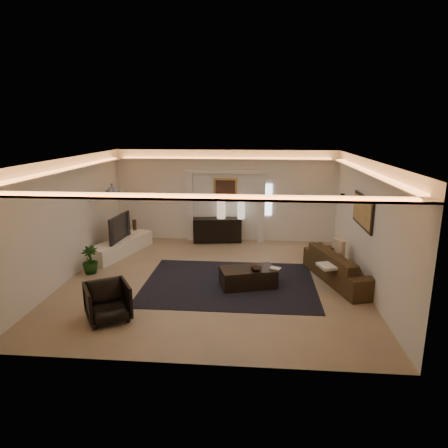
# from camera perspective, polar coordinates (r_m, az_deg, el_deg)

# --- Properties ---
(floor) EXTENTS (7.00, 7.00, 0.00)m
(floor) POSITION_cam_1_polar(r_m,az_deg,el_deg) (9.67, -1.50, -8.04)
(floor) COLOR tan
(floor) RESTS_ON ground
(ceiling) EXTENTS (7.00, 7.00, 0.00)m
(ceiling) POSITION_cam_1_polar(r_m,az_deg,el_deg) (9.00, -1.62, 9.34)
(ceiling) COLOR white
(ceiling) RESTS_ON ground
(wall_back) EXTENTS (7.00, 0.00, 7.00)m
(wall_back) POSITION_cam_1_polar(r_m,az_deg,el_deg) (12.64, 0.22, 4.07)
(wall_back) COLOR white
(wall_back) RESTS_ON ground
(wall_front) EXTENTS (7.00, 0.00, 7.00)m
(wall_front) POSITION_cam_1_polar(r_m,az_deg,el_deg) (5.92, -5.37, -7.67)
(wall_front) COLOR white
(wall_front) RESTS_ON ground
(wall_left) EXTENTS (0.00, 7.00, 7.00)m
(wall_left) POSITION_cam_1_polar(r_m,az_deg,el_deg) (10.22, -21.45, 0.70)
(wall_left) COLOR white
(wall_left) RESTS_ON ground
(wall_right) EXTENTS (0.00, 7.00, 7.00)m
(wall_right) POSITION_cam_1_polar(r_m,az_deg,el_deg) (9.50, 19.91, -0.11)
(wall_right) COLOR white
(wall_right) RESTS_ON ground
(cove_soffit) EXTENTS (7.00, 7.00, 0.04)m
(cove_soffit) POSITION_cam_1_polar(r_m,az_deg,el_deg) (9.02, -1.60, 7.57)
(cove_soffit) COLOR silver
(cove_soffit) RESTS_ON ceiling
(daylight_slit) EXTENTS (0.25, 0.03, 1.00)m
(daylight_slit) POSITION_cam_1_polar(r_m,az_deg,el_deg) (12.60, 6.35, 3.49)
(daylight_slit) COLOR white
(daylight_slit) RESTS_ON wall_back
(area_rug) EXTENTS (4.00, 3.00, 0.01)m
(area_rug) POSITION_cam_1_polar(r_m,az_deg,el_deg) (9.45, 0.80, -8.54)
(area_rug) COLOR black
(area_rug) RESTS_ON ground
(pilaster_left) EXTENTS (0.22, 0.20, 2.20)m
(pilaster_left) POSITION_cam_1_polar(r_m,az_deg,el_deg) (12.75, -4.98, 2.51)
(pilaster_left) COLOR silver
(pilaster_left) RESTS_ON ground
(pilaster_right) EXTENTS (0.22, 0.20, 2.20)m
(pilaster_right) POSITION_cam_1_polar(r_m,az_deg,el_deg) (12.57, 5.42, 2.33)
(pilaster_right) COLOR silver
(pilaster_right) RESTS_ON ground
(alcove_header) EXTENTS (2.52, 0.20, 0.12)m
(alcove_header) POSITION_cam_1_polar(r_m,az_deg,el_deg) (12.43, 0.18, 7.63)
(alcove_header) COLOR silver
(alcove_header) RESTS_ON wall_back
(painting_frame) EXTENTS (0.74, 0.04, 0.74)m
(painting_frame) POSITION_cam_1_polar(r_m,az_deg,el_deg) (12.58, 0.21, 4.95)
(painting_frame) COLOR tan
(painting_frame) RESTS_ON wall_back
(painting_canvas) EXTENTS (0.62, 0.02, 0.62)m
(painting_canvas) POSITION_cam_1_polar(r_m,az_deg,el_deg) (12.55, 0.20, 4.93)
(painting_canvas) COLOR #4C2D1E
(painting_canvas) RESTS_ON wall_back
(art_panel_frame) EXTENTS (0.04, 1.64, 0.74)m
(art_panel_frame) POSITION_cam_1_polar(r_m,az_deg,el_deg) (9.72, 19.42, 1.75)
(art_panel_frame) COLOR black
(art_panel_frame) RESTS_ON wall_right
(art_panel_gold) EXTENTS (0.02, 1.50, 0.62)m
(art_panel_gold) POSITION_cam_1_polar(r_m,az_deg,el_deg) (9.72, 19.28, 1.75)
(art_panel_gold) COLOR tan
(art_panel_gold) RESTS_ON wall_right
(wall_sconce) EXTENTS (0.12, 0.12, 0.22)m
(wall_sconce) POSITION_cam_1_polar(r_m,az_deg,el_deg) (11.52, 16.70, 3.67)
(wall_sconce) COLOR black
(wall_sconce) RESTS_ON wall_right
(wall_niche) EXTENTS (0.10, 0.55, 0.04)m
(wall_niche) POSITION_cam_1_polar(r_m,az_deg,el_deg) (11.40, -18.22, 3.30)
(wall_niche) COLOR silver
(wall_niche) RESTS_ON wall_left
(console) EXTENTS (1.57, 0.68, 0.76)m
(console) POSITION_cam_1_polar(r_m,az_deg,el_deg) (12.61, -0.98, -0.85)
(console) COLOR black
(console) RESTS_ON ground
(lamp_left) EXTENTS (0.31, 0.31, 0.60)m
(lamp_left) POSITION_cam_1_polar(r_m,az_deg,el_deg) (12.47, -0.41, 2.25)
(lamp_left) COLOR beige
(lamp_left) RESTS_ON console
(lamp_right) EXTENTS (0.29, 0.29, 0.52)m
(lamp_right) POSITION_cam_1_polar(r_m,az_deg,el_deg) (12.43, 2.50, 2.20)
(lamp_right) COLOR silver
(lamp_right) RESTS_ON console
(media_ledge) EXTENTS (1.28, 2.45, 0.45)m
(media_ledge) POSITION_cam_1_polar(r_m,az_deg,el_deg) (11.83, -14.62, -3.19)
(media_ledge) COLOR white
(media_ledge) RESTS_ON ground
(tv) EXTENTS (1.30, 0.28, 0.74)m
(tv) POSITION_cam_1_polar(r_m,az_deg,el_deg) (11.64, -15.39, -0.47)
(tv) COLOR black
(tv) RESTS_ON media_ledge
(figurine) EXTENTS (0.13, 0.13, 0.33)m
(figurine) POSITION_cam_1_polar(r_m,az_deg,el_deg) (12.67, -12.81, -0.00)
(figurine) COLOR #422C1B
(figurine) RESTS_ON media_ledge
(ginger_jar) EXTENTS (0.44, 0.44, 0.41)m
(ginger_jar) POSITION_cam_1_polar(r_m,az_deg,el_deg) (11.38, -15.81, 4.61)
(ginger_jar) COLOR slate
(ginger_jar) RESTS_ON wall_niche
(plant) EXTENTS (0.41, 0.41, 0.70)m
(plant) POSITION_cam_1_polar(r_m,az_deg,el_deg) (10.52, -18.78, -4.94)
(plant) COLOR black
(plant) RESTS_ON ground
(sofa) EXTENTS (2.69, 1.70, 0.73)m
(sofa) POSITION_cam_1_polar(r_m,az_deg,el_deg) (9.89, 16.95, -5.90)
(sofa) COLOR #552E1D
(sofa) RESTS_ON ground
(throw_blanket) EXTENTS (0.68, 0.62, 0.06)m
(throw_blanket) POSITION_cam_1_polar(r_m,az_deg,el_deg) (9.31, 15.27, -5.84)
(throw_blanket) COLOR beige
(throw_blanket) RESTS_ON sofa
(throw_pillow) EXTENTS (0.28, 0.45, 0.44)m
(throw_pillow) POSITION_cam_1_polar(r_m,az_deg,el_deg) (10.70, 16.21, -3.30)
(throw_pillow) COLOR beige
(throw_pillow) RESTS_ON sofa
(coffee_table) EXTENTS (1.39, 1.00, 0.46)m
(coffee_table) POSITION_cam_1_polar(r_m,az_deg,el_deg) (9.24, 3.47, -7.77)
(coffee_table) COLOR black
(coffee_table) RESTS_ON ground
(bowl) EXTENTS (0.31, 0.31, 0.07)m
(bowl) POSITION_cam_1_polar(r_m,az_deg,el_deg) (9.06, 4.63, -6.65)
(bowl) COLOR black
(bowl) RESTS_ON coffee_table
(magazine) EXTENTS (0.29, 0.25, 0.03)m
(magazine) POSITION_cam_1_polar(r_m,az_deg,el_deg) (9.20, 7.40, -6.50)
(magazine) COLOR silver
(magazine) RESTS_ON coffee_table
(armchair) EXTENTS (1.09, 1.09, 0.73)m
(armchair) POSITION_cam_1_polar(r_m,az_deg,el_deg) (7.99, -16.44, -10.74)
(armchair) COLOR black
(armchair) RESTS_ON ground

